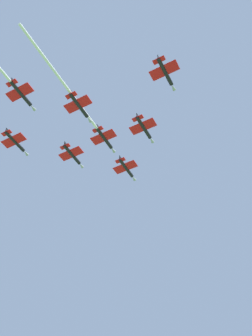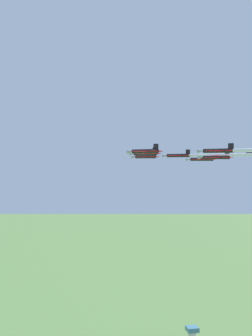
# 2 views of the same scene
# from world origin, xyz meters

# --- Properties ---
(jet_lead) EXTENTS (12.68, 10.09, 2.79)m
(jet_lead) POSITION_xyz_m (-2.98, -15.03, 111.89)
(jet_lead) COLOR black
(jet_port_inner) EXTENTS (12.68, 10.09, 2.79)m
(jet_port_inner) POSITION_xyz_m (18.39, -20.35, 112.84)
(jet_port_inner) COLOR black
(jet_starboard_inner) EXTENTS (12.68, 10.09, 2.79)m
(jet_starboard_inner) POSITION_xyz_m (2.34, 6.34, 110.89)
(jet_starboard_inner) COLOR black
(jet_port_outer) EXTENTS (49.33, 30.50, 2.79)m
(jet_port_outer) POSITION_xyz_m (24.35, 1.41, 112.24)
(jet_port_outer) COLOR black
(jet_starboard_outer) EXTENTS (12.68, 10.09, 2.79)m
(jet_starboard_outer) POSITION_xyz_m (39.77, -25.67, 113.18)
(jet_starboard_outer) COLOR black
(jet_center_rear) EXTENTS (12.68, 10.09, 2.79)m
(jet_center_rear) POSITION_xyz_m (7.66, 27.71, 113.05)
(jet_center_rear) COLOR black
(jet_port_trail) EXTENTS (12.68, 10.09, 2.79)m
(jet_port_trail) POSITION_xyz_m (26.38, 2.63, 111.46)
(jet_port_trail) COLOR black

